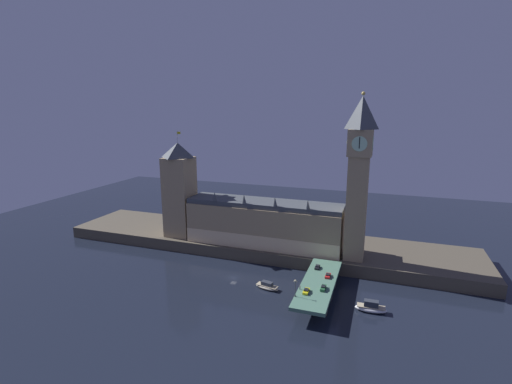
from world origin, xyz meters
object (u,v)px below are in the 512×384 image
at_px(boat_downstream, 371,308).
at_px(car_southbound_lead, 323,288).
at_px(street_lamp_near, 295,286).
at_px(car_northbound_trail, 306,291).
at_px(boat_upstream, 267,286).
at_px(clock_tower, 358,174).
at_px(pedestrian_near_rail, 300,287).
at_px(victoria_tower, 180,190).
at_px(car_southbound_trail, 328,276).
at_px(car_northbound_lead, 317,267).

bearing_deg(boat_downstream, car_southbound_lead, -174.31).
height_order(car_southbound_lead, street_lamp_near, street_lamp_near).
relative_size(car_northbound_trail, boat_upstream, 0.42).
xyz_separation_m(car_northbound_trail, street_lamp_near, (-3.21, -4.31, 3.53)).
bearing_deg(street_lamp_near, clock_tower, 69.82).
height_order(car_northbound_trail, pedestrian_near_rail, pedestrian_near_rail).
distance_m(victoria_tower, boat_downstream, 113.58).
bearing_deg(clock_tower, car_southbound_lead, -102.17).
distance_m(clock_tower, car_southbound_lead, 53.78).
bearing_deg(car_southbound_trail, car_northbound_trail, -109.37).
xyz_separation_m(clock_tower, car_northbound_trail, (-13.56, -41.32, -38.49)).
distance_m(car_northbound_trail, boat_downstream, 24.92).
relative_size(clock_tower, boat_downstream, 6.41).
xyz_separation_m(victoria_tower, car_northbound_trail, (79.48, -43.95, -24.16)).
height_order(car_northbound_trail, boat_downstream, car_northbound_trail).
distance_m(car_northbound_lead, car_northbound_trail, 22.97).
height_order(car_northbound_lead, boat_upstream, car_northbound_lead).
relative_size(clock_tower, victoria_tower, 1.33).
bearing_deg(street_lamp_near, car_northbound_lead, 83.28).
bearing_deg(car_northbound_trail, car_northbound_lead, 90.00).
xyz_separation_m(car_southbound_lead, boat_upstream, (-24.42, 5.88, -6.36)).
bearing_deg(car_southbound_lead, clock_tower, 77.83).
xyz_separation_m(victoria_tower, car_northbound_lead, (79.48, -20.97, -24.18)).
xyz_separation_m(clock_tower, street_lamp_near, (-16.77, -45.62, -34.97)).
bearing_deg(car_northbound_trail, car_southbound_lead, 38.85).
bearing_deg(boat_downstream, boat_upstream, 174.44).
bearing_deg(car_southbound_trail, boat_downstream, -28.62).
bearing_deg(victoria_tower, car_northbound_trail, -28.94).
bearing_deg(victoria_tower, clock_tower, -1.62).
relative_size(clock_tower, car_southbound_lead, 16.02).
height_order(street_lamp_near, boat_upstream, street_lamp_near).
bearing_deg(car_southbound_lead, boat_downstream, 5.69).
xyz_separation_m(pedestrian_near_rail, boat_downstream, (26.21, 4.65, -6.06)).
bearing_deg(car_northbound_trail, car_southbound_trail, 70.63).
bearing_deg(boat_downstream, clock_tower, 105.70).
relative_size(car_northbound_lead, pedestrian_near_rail, 2.59).
distance_m(car_southbound_trail, boat_downstream, 21.07).
distance_m(car_northbound_lead, street_lamp_near, 27.69).
height_order(car_southbound_lead, boat_downstream, car_southbound_lead).
relative_size(street_lamp_near, boat_downstream, 0.57).
height_order(victoria_tower, boat_upstream, victoria_tower).
bearing_deg(pedestrian_near_rail, street_lamp_near, -93.84).
xyz_separation_m(car_southbound_lead, boat_downstream, (17.77, 1.77, -5.91)).
distance_m(clock_tower, boat_upstream, 63.30).
distance_m(victoria_tower, car_northbound_lead, 85.68).
relative_size(car_southbound_lead, pedestrian_near_rail, 2.87).
height_order(clock_tower, pedestrian_near_rail, clock_tower).
relative_size(victoria_tower, car_southbound_trail, 12.78).
relative_size(car_southbound_lead, boat_upstream, 0.42).
bearing_deg(boat_downstream, pedestrian_near_rail, -169.93).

